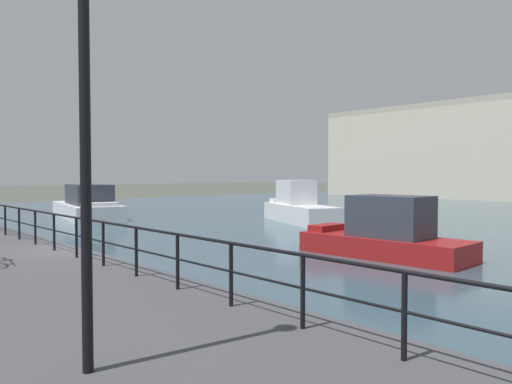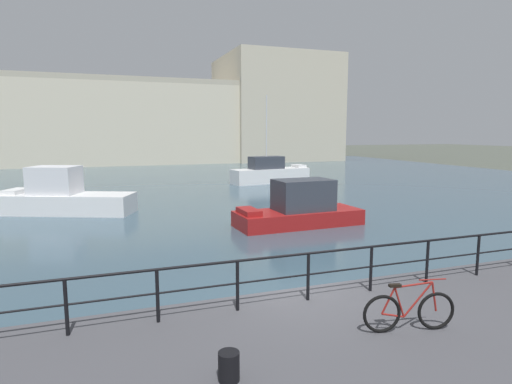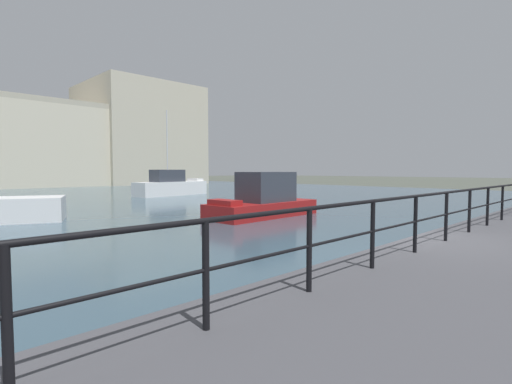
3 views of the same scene
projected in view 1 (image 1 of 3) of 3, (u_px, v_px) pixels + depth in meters
name	position (u px, v px, depth m)	size (l,w,h in m)	color
ground_plane	(81.00, 273.00, 14.60)	(240.00, 240.00, 0.00)	#4C5147
water_basin	(498.00, 216.00, 34.85)	(80.00, 60.00, 0.01)	#385160
moored_blue_motorboat	(299.00, 207.00, 30.11)	(7.22, 4.69, 2.57)	white
moored_small_launch	(88.00, 205.00, 32.61)	(9.15, 4.63, 5.93)	white
moored_red_daysailer	(385.00, 234.00, 17.39)	(6.09, 2.44, 2.18)	maroon
quay_railing	(54.00, 225.00, 14.09)	(25.79, 0.07, 1.08)	black
quay_lamp_post	(84.00, 67.00, 5.32)	(0.32, 0.32, 5.36)	black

